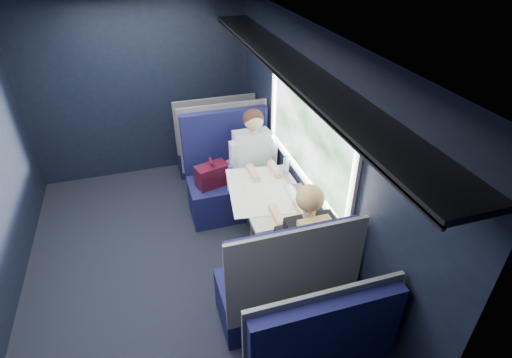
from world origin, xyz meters
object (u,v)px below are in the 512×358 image
object	(u,v)px
seat_bay_far	(281,289)
man	(255,161)
seat_row_front	(214,144)
table	(269,201)
seat_bay_near	(229,179)
cup	(276,172)
woman	(304,241)
laptop	(306,187)
bottle_small	(286,165)

from	to	relation	value
seat_bay_far	man	distance (m)	1.62
seat_bay_far	seat_row_front	xyz separation A→B (m)	(0.00, 2.67, -0.00)
table	seat_bay_near	bearing A→B (deg)	102.63
table	man	world-z (taller)	man
table	man	bearing A→B (deg)	84.48
table	cup	xyz separation A→B (m)	(0.18, 0.31, 0.12)
cup	woman	bearing A→B (deg)	-96.22
seat_bay_near	woman	world-z (taller)	woman
seat_row_front	cup	world-z (taller)	seat_row_front
seat_row_front	man	world-z (taller)	man
woman	cup	distance (m)	1.02
table	cup	world-z (taller)	cup
table	laptop	size ratio (longest dim) A/B	3.01
woman	cup	xyz separation A→B (m)	(0.11, 1.01, 0.05)
man	bottle_small	distance (m)	0.45
laptop	bottle_small	distance (m)	0.40
man	cup	size ratio (longest dim) A/B	15.77
seat_bay_far	woman	distance (m)	0.43
bottle_small	table	bearing A→B (deg)	-132.21
seat_bay_far	bottle_small	distance (m)	1.36
laptop	cup	distance (m)	0.41
seat_bay_near	seat_bay_far	distance (m)	1.74
seat_bay_far	cup	world-z (taller)	seat_bay_far
seat_row_front	laptop	world-z (taller)	seat_row_front
seat_bay_near	seat_bay_far	size ratio (longest dim) A/B	1.00
laptop	cup	bearing A→B (deg)	114.70
seat_bay_far	cup	size ratio (longest dim) A/B	15.03
table	cup	distance (m)	0.37
woman	seat_bay_far	bearing A→B (deg)	-146.18
bottle_small	cup	xyz separation A→B (m)	(-0.12, -0.02, -0.05)
seat_bay_near	seat_row_front	size ratio (longest dim) A/B	1.09
man	laptop	xyz separation A→B (m)	(0.28, -0.77, 0.09)
seat_row_front	table	bearing A→B (deg)	-84.20
man	cup	distance (m)	0.41
laptop	bottle_small	bearing A→B (deg)	97.60
table	bottle_small	world-z (taller)	bottle_small
table	seat_bay_near	distance (m)	0.92
man	laptop	world-z (taller)	man
woman	bottle_small	size ratio (longest dim) A/B	6.09
bottle_small	man	bearing A→B (deg)	121.82
bottle_small	cup	size ratio (longest dim) A/B	2.59
seat_bay_near	bottle_small	world-z (taller)	seat_bay_near
laptop	bottle_small	xyz separation A→B (m)	(-0.05, 0.40, 0.03)
table	seat_bay_near	size ratio (longest dim) A/B	0.79
seat_bay_far	laptop	size ratio (longest dim) A/B	3.79
woman	bottle_small	distance (m)	1.07
seat_bay_far	seat_bay_near	bearing A→B (deg)	90.40
seat_row_front	bottle_small	xyz separation A→B (m)	(0.48, -1.47, 0.43)
woman	laptop	world-z (taller)	woman
cup	seat_row_front	bearing A→B (deg)	103.60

